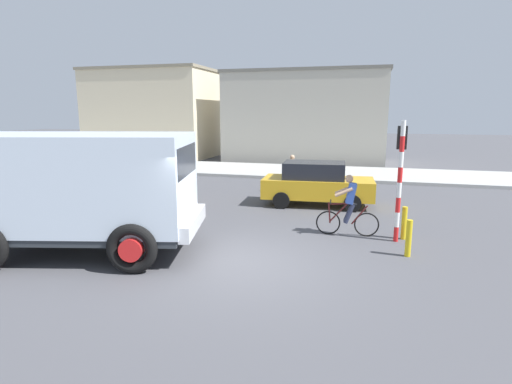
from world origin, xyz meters
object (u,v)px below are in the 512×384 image
(pedestrian_near_kerb, at_px, (292,173))
(car_red_near, at_px, (101,180))
(cyclist, at_px, (348,205))
(traffic_light_pole, at_px, (401,164))
(bollard_near, at_px, (409,238))
(bollard_far, at_px, (404,223))
(car_white_mid, at_px, (317,183))
(truck_foreground, at_px, (81,186))

(pedestrian_near_kerb, bearing_deg, car_red_near, -151.64)
(cyclist, relative_size, traffic_light_pole, 0.54)
(traffic_light_pole, bearing_deg, bollard_near, -80.40)
(bollard_far, bearing_deg, pedestrian_near_kerb, 126.17)
(car_white_mid, height_order, bollard_near, car_white_mid)
(cyclist, bearing_deg, traffic_light_pole, -5.24)
(bollard_near, bearing_deg, cyclist, 138.01)
(bollard_far, bearing_deg, car_red_near, 169.68)
(cyclist, distance_m, car_red_near, 9.61)
(car_white_mid, height_order, bollard_far, car_white_mid)
(truck_foreground, xyz_separation_m, car_white_mid, (4.80, 6.76, -0.85))
(bollard_near, bearing_deg, truck_foreground, -166.54)
(car_red_near, bearing_deg, traffic_light_pole, -11.44)
(traffic_light_pole, distance_m, car_red_near, 10.96)
(car_red_near, xyz_separation_m, car_white_mid, (8.07, 1.56, 0.00))
(cyclist, xyz_separation_m, car_white_mid, (-1.32, 3.60, -0.05))
(car_white_mid, xyz_separation_m, bollard_near, (2.81, -4.94, -0.37))
(traffic_light_pole, relative_size, bollard_near, 3.56)
(truck_foreground, distance_m, traffic_light_pole, 8.01)
(traffic_light_pole, bearing_deg, pedestrian_near_kerb, 123.94)
(car_red_near, xyz_separation_m, bollard_near, (10.88, -3.38, -0.37))
(bollard_far, bearing_deg, truck_foreground, -157.06)
(cyclist, distance_m, traffic_light_pole, 1.76)
(car_white_mid, relative_size, pedestrian_near_kerb, 2.54)
(car_white_mid, distance_m, bollard_near, 5.70)
(cyclist, bearing_deg, car_red_near, 167.73)
(bollard_near, bearing_deg, traffic_light_pole, 99.60)
(traffic_light_pole, height_order, car_white_mid, traffic_light_pole)
(bollard_near, bearing_deg, car_red_near, 162.74)
(car_red_near, bearing_deg, car_white_mid, 10.94)
(traffic_light_pole, distance_m, bollard_near, 2.04)
(car_red_near, xyz_separation_m, bollard_far, (10.88, -1.98, -0.37))
(traffic_light_pole, height_order, car_red_near, traffic_light_pole)
(pedestrian_near_kerb, distance_m, bollard_near, 8.16)
(traffic_light_pole, relative_size, car_red_near, 0.77)
(traffic_light_pole, height_order, bollard_near, traffic_light_pole)
(car_white_mid, bearing_deg, traffic_light_pole, -55.06)
(car_white_mid, xyz_separation_m, bollard_far, (2.81, -3.54, -0.37))
(traffic_light_pole, relative_size, bollard_far, 3.56)
(traffic_light_pole, bearing_deg, car_red_near, 168.56)
(cyclist, height_order, bollard_far, cyclist)
(car_red_near, distance_m, bollard_far, 11.07)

